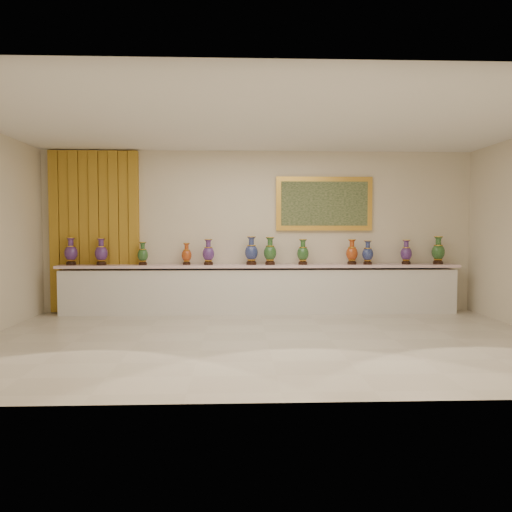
% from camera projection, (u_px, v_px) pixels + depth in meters
% --- Properties ---
extents(ground, '(8.00, 8.00, 0.00)m').
position_uv_depth(ground, '(267.00, 340.00, 6.92)').
color(ground, beige).
rests_on(ground, ground).
extents(room, '(8.00, 8.00, 8.00)m').
position_uv_depth(room, '(132.00, 227.00, 9.18)').
color(room, beige).
rests_on(room, ground).
extents(counter, '(7.28, 0.48, 0.90)m').
position_uv_depth(counter, '(260.00, 290.00, 9.16)').
color(counter, white).
rests_on(counter, ground).
extents(vase_0, '(0.26, 0.26, 0.50)m').
position_uv_depth(vase_0, '(71.00, 253.00, 9.00)').
color(vase_0, black).
rests_on(vase_0, counter).
extents(vase_1, '(0.26, 0.26, 0.49)m').
position_uv_depth(vase_1, '(101.00, 253.00, 8.98)').
color(vase_1, black).
rests_on(vase_1, counter).
extents(vase_2, '(0.23, 0.23, 0.42)m').
position_uv_depth(vase_2, '(143.00, 255.00, 9.01)').
color(vase_2, black).
rests_on(vase_2, counter).
extents(vase_3, '(0.22, 0.22, 0.40)m').
position_uv_depth(vase_3, '(187.00, 255.00, 9.08)').
color(vase_3, black).
rests_on(vase_3, counter).
extents(vase_4, '(0.23, 0.23, 0.47)m').
position_uv_depth(vase_4, '(208.00, 253.00, 9.05)').
color(vase_4, black).
rests_on(vase_4, counter).
extents(vase_5, '(0.28, 0.28, 0.51)m').
position_uv_depth(vase_5, '(251.00, 252.00, 9.08)').
color(vase_5, black).
rests_on(vase_5, counter).
extents(vase_6, '(0.27, 0.27, 0.50)m').
position_uv_depth(vase_6, '(270.00, 252.00, 9.07)').
color(vase_6, black).
rests_on(vase_6, counter).
extents(vase_7, '(0.28, 0.28, 0.46)m').
position_uv_depth(vase_7, '(303.00, 253.00, 9.10)').
color(vase_7, black).
rests_on(vase_7, counter).
extents(vase_8, '(0.28, 0.28, 0.46)m').
position_uv_depth(vase_8, '(352.00, 253.00, 9.18)').
color(vase_8, black).
rests_on(vase_8, counter).
extents(vase_9, '(0.22, 0.22, 0.44)m').
position_uv_depth(vase_9, '(368.00, 254.00, 9.17)').
color(vase_9, black).
rests_on(vase_9, counter).
extents(vase_10, '(0.26, 0.26, 0.45)m').
position_uv_depth(vase_10, '(406.00, 253.00, 9.24)').
color(vase_10, black).
rests_on(vase_10, counter).
extents(vase_11, '(0.30, 0.30, 0.52)m').
position_uv_depth(vase_11, '(438.00, 252.00, 9.24)').
color(vase_11, black).
rests_on(vase_11, counter).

